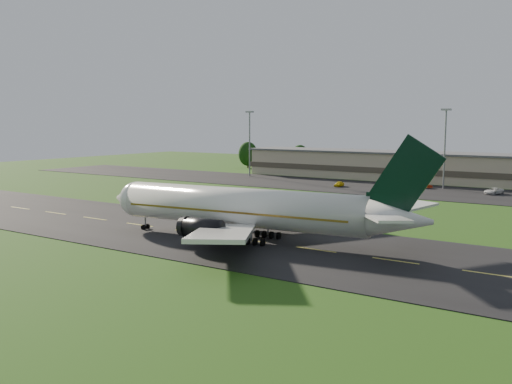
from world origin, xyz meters
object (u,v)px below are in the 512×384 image
Objects in this scene: terminal at (466,169)px; light_mast_west at (250,136)px; airliner at (247,209)px; service_vehicle_b at (425,186)px; light_mast_centre at (445,139)px; service_vehicle_c at (494,191)px; service_vehicle_a at (339,184)px.

light_mast_west is at bearing -165.24° from terminal.
airliner is 78.62m from service_vehicle_b.
airliner is 0.35× the size of terminal.
service_vehicle_b is at bearing -162.14° from light_mast_centre.
light_mast_centre is at bearing -178.80° from service_vehicle_c.
light_mast_west is at bearing 117.79° from airliner.
service_vehicle_b is (55.71, -1.38, -12.01)m from light_mast_west.
light_mast_west reaches higher than service_vehicle_a.
light_mast_centre is at bearing 20.13° from service_vehicle_a.
service_vehicle_a is 0.73× the size of service_vehicle_c.
service_vehicle_b is at bearing -107.97° from terminal.
service_vehicle_a is 37.74m from service_vehicle_c.
service_vehicle_a is at bearing 86.42° from service_vehicle_b.
service_vehicle_c is (73.09, -4.43, -11.88)m from light_mast_west.
service_vehicle_a is at bearing -133.91° from terminal.
light_mast_west and light_mast_centre have the same top height.
airliner is 72.12m from service_vehicle_a.
terminal is at bearing -45.91° from service_vehicle_b.
service_vehicle_a is at bearing 98.56° from airliner.
light_mast_west is 5.11× the size of service_vehicle_a.
airliner is at bearing -93.85° from light_mast_centre.
light_mast_west is 39.17m from service_vehicle_a.
terminal is at bearing 139.44° from service_vehicle_c.
light_mast_centre reaches higher than terminal.
airliner is 9.42× the size of service_vehicle_c.
light_mast_west reaches higher than airliner.
light_mast_centre is (-1.40, -16.18, 8.75)m from terminal.
light_mast_centre reaches higher than service_vehicle_c.
terminal is 64.10m from light_mast_west.
service_vehicle_c is at bearing 69.68° from airliner.
light_mast_west is 74.18m from service_vehicle_c.
service_vehicle_b is at bearing -1.42° from light_mast_west.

